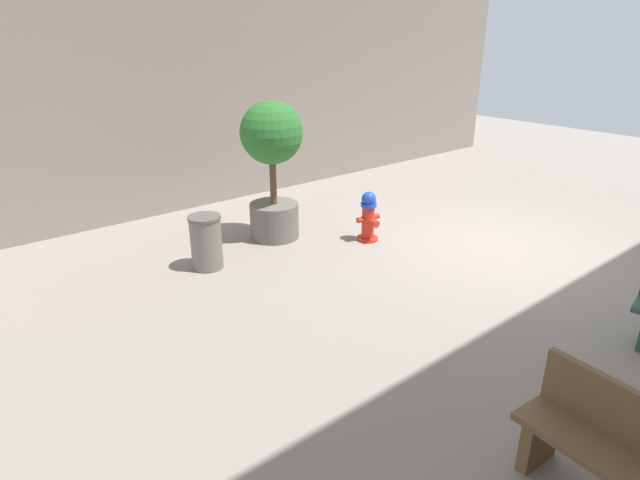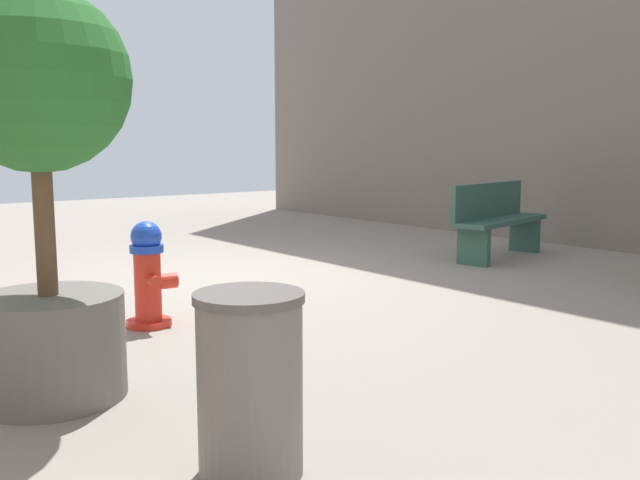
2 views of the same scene
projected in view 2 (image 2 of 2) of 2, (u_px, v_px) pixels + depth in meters
ground_plane at (228, 276)px, 7.56m from camera, size 23.40×23.40×0.00m
fire_hydrant at (148, 274)px, 5.41m from camera, size 0.42×0.44×0.84m
bench_near at (496, 219)px, 8.74m from camera, size 1.84×0.78×0.95m
planter_tree at (41, 157)px, 3.73m from camera, size 1.01×1.01×2.28m
trash_bin at (250, 384)px, 2.95m from camera, size 0.48×0.48×0.81m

